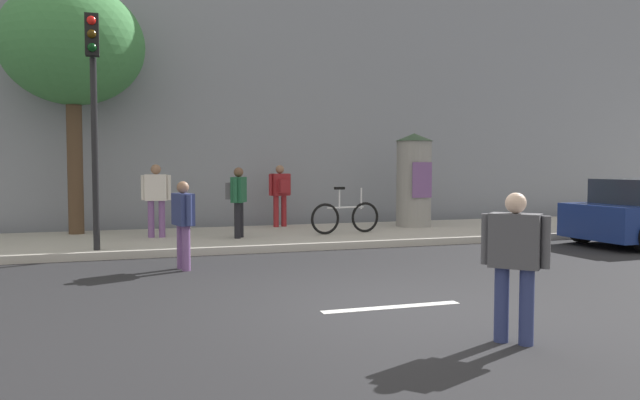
# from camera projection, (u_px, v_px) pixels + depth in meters

# --- Properties ---
(ground_plane) EXTENTS (80.00, 80.00, 0.00)m
(ground_plane) POSITION_uv_depth(u_px,v_px,m) (392.00, 307.00, 7.43)
(ground_plane) COLOR #232326
(sidewalk_curb) EXTENTS (36.00, 4.00, 0.15)m
(sidewalk_curb) POSITION_uv_depth(u_px,v_px,m) (266.00, 237.00, 14.08)
(sidewalk_curb) COLOR #B2ADA3
(sidewalk_curb) RESTS_ON ground_plane
(lane_markings) EXTENTS (25.80, 0.16, 0.01)m
(lane_markings) POSITION_uv_depth(u_px,v_px,m) (392.00, 307.00, 7.43)
(lane_markings) COLOR silver
(lane_markings) RESTS_ON ground_plane
(building_backdrop) EXTENTS (36.00, 5.00, 8.38)m
(building_backdrop) POSITION_uv_depth(u_px,v_px,m) (229.00, 85.00, 18.60)
(building_backdrop) COLOR gray
(building_backdrop) RESTS_ON ground_plane
(traffic_light) EXTENTS (0.24, 0.45, 4.32)m
(traffic_light) POSITION_uv_depth(u_px,v_px,m) (93.00, 93.00, 11.14)
(traffic_light) COLOR black
(traffic_light) RESTS_ON sidewalk_curb
(poster_column) EXTENTS (0.99, 0.99, 2.42)m
(poster_column) POSITION_uv_depth(u_px,v_px,m) (414.00, 179.00, 15.78)
(poster_column) COLOR gray
(poster_column) RESTS_ON sidewalk_curb
(street_tree) EXTENTS (3.22, 3.22, 5.71)m
(street_tree) POSITION_uv_depth(u_px,v_px,m) (72.00, 46.00, 13.88)
(street_tree) COLOR #4C3826
(street_tree) RESTS_ON sidewalk_curb
(pedestrian_with_bag) EXTENTS (0.35, 0.66, 1.48)m
(pedestrian_with_bag) POSITION_uv_depth(u_px,v_px,m) (183.00, 218.00, 10.07)
(pedestrian_with_bag) COLOR #724C84
(pedestrian_with_bag) RESTS_ON ground_plane
(pedestrian_in_dark_shirt) EXTENTS (0.50, 0.51, 1.47)m
(pedestrian_in_dark_shirt) POSITION_uv_depth(u_px,v_px,m) (515.00, 256.00, 5.88)
(pedestrian_in_dark_shirt) COLOR navy
(pedestrian_in_dark_shirt) RESTS_ON ground_plane
(pedestrian_in_red_top) EXTENTS (0.63, 0.48, 1.60)m
(pedestrian_in_red_top) POSITION_uv_depth(u_px,v_px,m) (280.00, 190.00, 15.69)
(pedestrian_in_red_top) COLOR maroon
(pedestrian_in_red_top) RESTS_ON sidewalk_curb
(pedestrian_near_pole) EXTENTS (0.64, 0.31, 1.61)m
(pedestrian_near_pole) POSITION_uv_depth(u_px,v_px,m) (156.00, 195.00, 13.36)
(pedestrian_near_pole) COLOR #724C84
(pedestrian_near_pole) RESTS_ON sidewalk_curb
(pedestrian_in_light_jacket) EXTENTS (0.51, 0.59, 1.55)m
(pedestrian_in_light_jacket) POSITION_uv_depth(u_px,v_px,m) (238.00, 196.00, 13.29)
(pedestrian_in_light_jacket) COLOR black
(pedestrian_in_light_jacket) RESTS_ON sidewalk_curb
(bicycle_leaning) EXTENTS (1.76, 0.28, 1.09)m
(bicycle_leaning) POSITION_uv_depth(u_px,v_px,m) (345.00, 217.00, 14.19)
(bicycle_leaning) COLOR black
(bicycle_leaning) RESTS_ON sidewalk_curb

